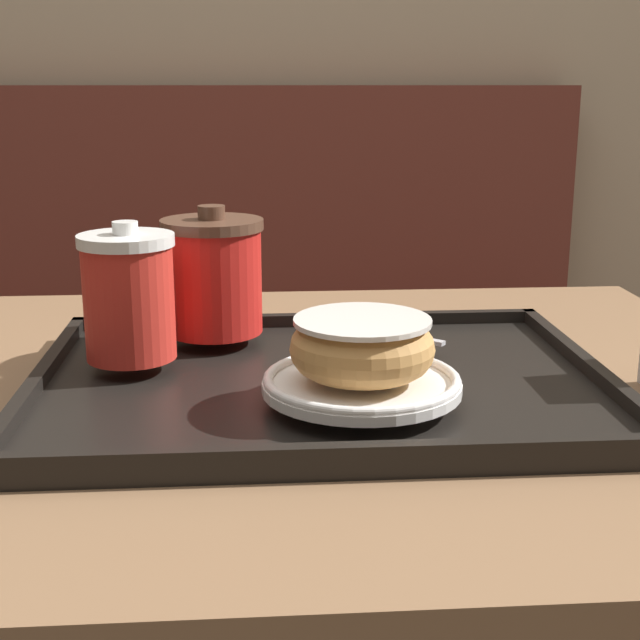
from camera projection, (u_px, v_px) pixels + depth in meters
booth_bench at (235, 448)px, 1.73m from camera, size 1.36×0.44×1.00m
cafe_table at (333, 566)px, 0.84m from camera, size 0.82×0.72×0.74m
serving_tray at (320, 384)px, 0.77m from camera, size 0.49×0.36×0.02m
coffee_cup_front at (129, 296)px, 0.77m from camera, size 0.08×0.08×0.12m
coffee_cup_rear at (213, 275)px, 0.85m from camera, size 0.10×0.10×0.12m
plate_with_chocolate_donut at (362, 382)px, 0.70m from camera, size 0.16×0.16×0.01m
donut_chocolate_glazed at (362, 346)px, 0.69m from camera, size 0.11×0.11×0.04m
spoon at (348, 324)px, 0.88m from camera, size 0.12×0.10×0.01m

